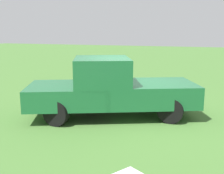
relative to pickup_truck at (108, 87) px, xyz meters
The scene contains 2 objects.
ground_plane 1.11m from the pickup_truck, 144.68° to the right, with size 80.00×80.00×0.00m, color #477533.
pickup_truck is the anchor object (origin of this frame).
Camera 1 is at (-2.46, 7.89, 2.54)m, focal length 44.20 mm.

